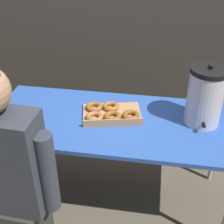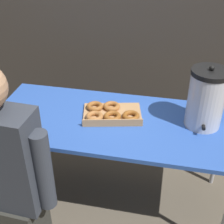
{
  "view_description": "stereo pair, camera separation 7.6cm",
  "coord_description": "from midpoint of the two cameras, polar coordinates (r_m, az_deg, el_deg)",
  "views": [
    {
      "loc": [
        0.26,
        -1.65,
        1.85
      ],
      "look_at": [
        -0.0,
        0.0,
        0.77
      ],
      "focal_mm": 50.0,
      "sensor_mm": 36.0,
      "label": 1
    },
    {
      "loc": [
        0.34,
        -1.63,
        1.85
      ],
      "look_at": [
        -0.0,
        0.0,
        0.77
      ],
      "focal_mm": 50.0,
      "sensor_mm": 36.0,
      "label": 2
    }
  ],
  "objects": [
    {
      "name": "donut_box",
      "position": [
        2.04,
        0.78,
        -0.26
      ],
      "size": [
        0.43,
        0.34,
        0.05
      ],
      "rotation": [
        0.0,
        0.0,
        0.22
      ],
      "color": "tan",
      "rests_on": "folding_table"
    },
    {
      "name": "folding_table",
      "position": [
        2.04,
        1.18,
        -2.45
      ],
      "size": [
        1.6,
        0.7,
        0.71
      ],
      "color": "#2D56B2",
      "rests_on": "ground"
    },
    {
      "name": "ground_plane",
      "position": [
        2.49,
        1.0,
        -15.04
      ],
      "size": [
        12.0,
        12.0,
        0.0
      ],
      "primitive_type": "plane",
      "color": "brown"
    },
    {
      "name": "back_wall",
      "position": [
        2.7,
        5.41,
        19.23
      ],
      "size": [
        6.0,
        0.11,
        2.42
      ],
      "color": "#38332D",
      "rests_on": "ground"
    },
    {
      "name": "person_seated",
      "position": [
        1.8,
        -17.79,
        -11.73
      ],
      "size": [
        0.57,
        0.25,
        1.31
      ],
      "rotation": [
        0.0,
        0.0,
        3.09
      ],
      "color": "#33332D",
      "rests_on": "ground"
    },
    {
      "name": "coffee_urn",
      "position": [
        1.97,
        17.9,
        2.36
      ],
      "size": [
        0.23,
        0.26,
        0.4
      ],
      "color": "silver",
      "rests_on": "folding_table"
    },
    {
      "name": "cell_phone",
      "position": [
        2.02,
        -16.0,
        -2.71
      ],
      "size": [
        0.12,
        0.17,
        0.01
      ],
      "rotation": [
        0.0,
        0.0,
        0.42
      ],
      "color": "black",
      "rests_on": "folding_table"
    }
  ]
}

